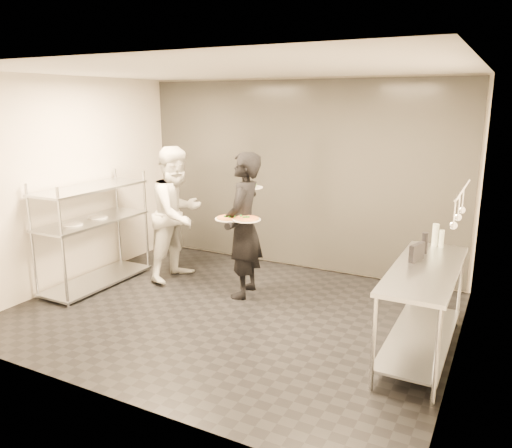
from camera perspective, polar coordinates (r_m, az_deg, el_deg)
The scene contains 13 objects.
room_shell at distance 6.69m, azimuth 2.08°, elevation 4.65°, with size 5.00×4.00×2.80m.
pass_rack at distance 7.11m, azimuth -18.10°, elevation -0.68°, with size 0.60×1.60×1.50m.
prep_counter at distance 5.18m, azimuth 18.58°, elevation -7.79°, with size 0.60×1.80×0.92m.
utensil_rail at distance 4.90m, azimuth 22.26°, elevation 1.92°, with size 0.07×1.20×0.31m.
waiter at distance 6.34m, azimuth -1.42°, elevation -0.19°, with size 0.68×0.45×1.87m, color black.
chef at distance 7.06m, azimuth -8.98°, elevation 1.16°, with size 0.91×0.71×1.88m, color silver.
pizza_plate_near at distance 6.22m, azimuth -3.10°, elevation 0.68°, with size 0.35×0.35×0.05m.
pizza_plate_far at distance 6.09m, azimuth -1.08°, elevation 0.59°, with size 0.35×0.35×0.05m.
salad_plate at distance 6.50m, azimuth -0.51°, elevation 4.36°, with size 0.29×0.29×0.07m.
pos_monitor at distance 5.23m, azimuth 17.91°, elevation -3.08°, with size 0.05×0.24×0.17m, color black.
bottle_green at distance 5.81m, azimuth 19.81°, elevation -1.18°, with size 0.07×0.07×0.25m, color #8F9C8F.
bottle_clear at distance 5.81m, azimuth 20.43°, elevation -1.55°, with size 0.06×0.06×0.19m, color #8F9C8F.
bottle_dark at distance 5.49m, azimuth 18.73°, elevation -2.09°, with size 0.07×0.07×0.23m, color black.
Camera 1 is at (2.82, -4.79, 2.48)m, focal length 35.00 mm.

